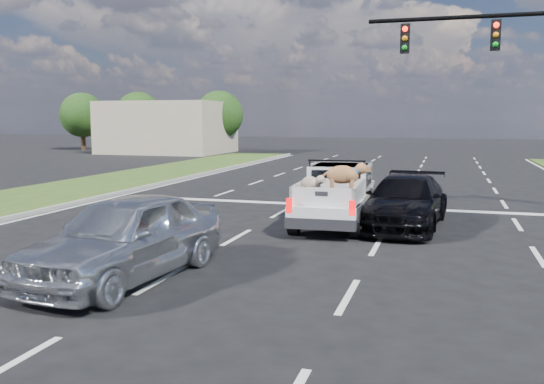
# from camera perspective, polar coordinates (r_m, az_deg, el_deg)

# --- Properties ---
(ground) EXTENTS (160.00, 160.00, 0.00)m
(ground) POSITION_cam_1_polar(r_m,az_deg,el_deg) (10.39, -2.14, -9.44)
(ground) COLOR black
(ground) RESTS_ON ground
(road_markings) EXTENTS (17.75, 60.00, 0.01)m
(road_markings) POSITION_cam_1_polar(r_m,az_deg,el_deg) (16.56, 5.30, -3.11)
(road_markings) COLOR silver
(road_markings) RESTS_ON ground
(curb_left) EXTENTS (0.15, 60.00, 0.14)m
(curb_left) POSITION_cam_1_polar(r_m,az_deg,el_deg) (19.93, -21.48, -1.63)
(curb_left) COLOR gray
(curb_left) RESTS_ON ground
(building_left) EXTENTS (10.00, 8.00, 4.40)m
(building_left) POSITION_cam_1_polar(r_m,az_deg,el_deg) (51.02, -10.27, 6.32)
(building_left) COLOR tan
(building_left) RESTS_ON ground
(tree_far_a) EXTENTS (4.20, 4.20, 5.40)m
(tree_far_a) POSITION_cam_1_polar(r_m,az_deg,el_deg) (57.90, -18.29, 7.25)
(tree_far_a) COLOR #332114
(tree_far_a) RESTS_ON ground
(tree_far_b) EXTENTS (4.20, 4.20, 5.40)m
(tree_far_b) POSITION_cam_1_polar(r_m,az_deg,el_deg) (54.68, -13.10, 7.44)
(tree_far_b) COLOR #332114
(tree_far_b) RESTS_ON ground
(tree_far_c) EXTENTS (4.20, 4.20, 5.40)m
(tree_far_c) POSITION_cam_1_polar(r_m,az_deg,el_deg) (51.16, -5.24, 7.62)
(tree_far_c) COLOR #332114
(tree_far_c) RESTS_ON ground
(pickup_truck) EXTENTS (2.00, 4.92, 1.82)m
(pickup_truck) POSITION_cam_1_polar(r_m,az_deg,el_deg) (16.50, 6.38, -0.16)
(pickup_truck) COLOR black
(pickup_truck) RESTS_ON ground
(silver_sedan) EXTENTS (2.42, 4.90, 1.61)m
(silver_sedan) POSITION_cam_1_polar(r_m,az_deg,el_deg) (11.09, -14.31, -4.30)
(silver_sedan) COLOR silver
(silver_sedan) RESTS_ON ground
(black_coupe) EXTENTS (2.40, 5.03, 1.41)m
(black_coupe) POSITION_cam_1_polar(r_m,az_deg,el_deg) (16.30, 13.02, -0.94)
(black_coupe) COLOR black
(black_coupe) RESTS_ON ground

